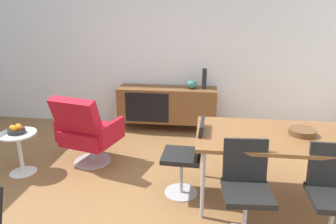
% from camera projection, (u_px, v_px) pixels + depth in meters
% --- Properties ---
extents(ground_plane, '(8.32, 8.32, 0.00)m').
position_uv_depth(ground_plane, '(124.00, 213.00, 2.99)').
color(ground_plane, olive).
extents(wall_back, '(6.80, 0.12, 2.80)m').
position_uv_depth(wall_back, '(161.00, 43.00, 5.00)').
color(wall_back, white).
rests_on(wall_back, ground_plane).
extents(sideboard, '(1.60, 0.45, 0.72)m').
position_uv_depth(sideboard, '(167.00, 104.00, 5.00)').
color(sideboard, brown).
rests_on(sideboard, ground_plane).
extents(vase_cobalt, '(0.07, 0.07, 0.33)m').
position_uv_depth(vase_cobalt, '(204.00, 79.00, 4.79)').
color(vase_cobalt, black).
rests_on(vase_cobalt, sideboard).
extents(vase_sculptural_dark, '(0.16, 0.16, 0.14)m').
position_uv_depth(vase_sculptural_dark, '(192.00, 84.00, 4.84)').
color(vase_sculptural_dark, '#337266').
rests_on(vase_sculptural_dark, sideboard).
extents(dining_table, '(1.60, 0.90, 0.74)m').
position_uv_depth(dining_table, '(278.00, 138.00, 2.99)').
color(dining_table, brown).
rests_on(dining_table, ground_plane).
extents(wooden_bowl_on_table, '(0.26, 0.26, 0.06)m').
position_uv_depth(wooden_bowl_on_table, '(302.00, 132.00, 2.97)').
color(wooden_bowl_on_table, brown).
rests_on(wooden_bowl_on_table, dining_table).
extents(dining_chair_front_right, '(0.41, 0.44, 0.86)m').
position_uv_depth(dining_chair_front_right, '(333.00, 193.00, 2.50)').
color(dining_chair_front_right, black).
rests_on(dining_chair_front_right, ground_plane).
extents(dining_chair_front_left, '(0.43, 0.45, 0.86)m').
position_uv_depth(dining_chair_front_left, '(246.00, 187.00, 2.58)').
color(dining_chair_front_left, black).
rests_on(dining_chair_front_left, ground_plane).
extents(dining_chair_near_window, '(0.44, 0.41, 0.86)m').
position_uv_depth(dining_chair_near_window, '(187.00, 154.00, 3.17)').
color(dining_chair_near_window, black).
rests_on(dining_chair_near_window, ground_plane).
extents(lounge_chair_red, '(0.82, 0.79, 0.95)m').
position_uv_depth(lounge_chair_red, '(87.00, 130.00, 3.82)').
color(lounge_chair_red, red).
rests_on(lounge_chair_red, ground_plane).
extents(side_table_round, '(0.44, 0.44, 0.52)m').
position_uv_depth(side_table_round, '(20.00, 148.00, 3.66)').
color(side_table_round, white).
rests_on(side_table_round, ground_plane).
extents(fruit_bowl, '(0.20, 0.20, 0.11)m').
position_uv_depth(fruit_bowl, '(16.00, 130.00, 3.58)').
color(fruit_bowl, '#262628').
rests_on(fruit_bowl, side_table_round).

